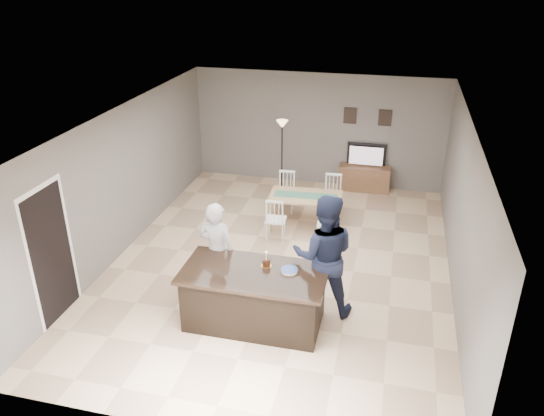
% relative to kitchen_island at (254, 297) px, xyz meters
% --- Properties ---
extents(floor, '(8.00, 8.00, 0.00)m').
position_rel_kitchen_island_xyz_m(floor, '(0.00, 1.80, -0.45)').
color(floor, '#DCB88D').
rests_on(floor, ground).
extents(room_shell, '(8.00, 8.00, 8.00)m').
position_rel_kitchen_island_xyz_m(room_shell, '(0.00, 1.80, 1.22)').
color(room_shell, slate).
rests_on(room_shell, floor).
extents(kitchen_island, '(2.15, 1.10, 0.90)m').
position_rel_kitchen_island_xyz_m(kitchen_island, '(0.00, 0.00, 0.00)').
color(kitchen_island, black).
rests_on(kitchen_island, floor).
extents(tv_console, '(1.20, 0.40, 0.60)m').
position_rel_kitchen_island_xyz_m(tv_console, '(1.20, 5.57, -0.15)').
color(tv_console, brown).
rests_on(tv_console, floor).
extents(television, '(0.91, 0.12, 0.53)m').
position_rel_kitchen_island_xyz_m(television, '(1.20, 5.64, 0.41)').
color(television, black).
rests_on(television, tv_console).
extents(tv_screen_glow, '(0.78, 0.00, 0.78)m').
position_rel_kitchen_island_xyz_m(tv_screen_glow, '(1.20, 5.56, 0.42)').
color(tv_screen_glow, orange).
rests_on(tv_screen_glow, tv_console).
extents(picture_frames, '(1.10, 0.02, 0.38)m').
position_rel_kitchen_island_xyz_m(picture_frames, '(1.15, 5.78, 1.30)').
color(picture_frames, black).
rests_on(picture_frames, room_shell).
extents(doorway, '(0.00, 2.10, 2.65)m').
position_rel_kitchen_island_xyz_m(doorway, '(-2.99, -0.50, 0.80)').
color(doorway, black).
rests_on(doorway, floor).
extents(woman, '(0.66, 0.48, 1.68)m').
position_rel_kitchen_island_xyz_m(woman, '(-0.77, 0.55, 0.39)').
color(woman, '#B3B3B8').
rests_on(woman, floor).
extents(man, '(1.06, 0.88, 1.99)m').
position_rel_kitchen_island_xyz_m(man, '(0.95, 0.55, 0.54)').
color(man, '#171D34').
rests_on(man, floor).
extents(birthday_cake, '(0.16, 0.16, 0.25)m').
position_rel_kitchen_island_xyz_m(birthday_cake, '(0.14, 0.21, 0.50)').
color(birthday_cake, gold).
rests_on(birthday_cake, kitchen_island).
extents(plate_stack, '(0.26, 0.26, 0.04)m').
position_rel_kitchen_island_xyz_m(plate_stack, '(0.51, 0.13, 0.47)').
color(plate_stack, white).
rests_on(plate_stack, kitchen_island).
extents(dining_table, '(1.52, 1.74, 0.90)m').
position_rel_kitchen_island_xyz_m(dining_table, '(0.17, 3.37, 0.12)').
color(dining_table, tan).
rests_on(dining_table, floor).
extents(floor_lamp, '(0.27, 0.27, 1.78)m').
position_rel_kitchen_island_xyz_m(floor_lamp, '(-0.68, 4.91, 0.93)').
color(floor_lamp, black).
rests_on(floor_lamp, floor).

